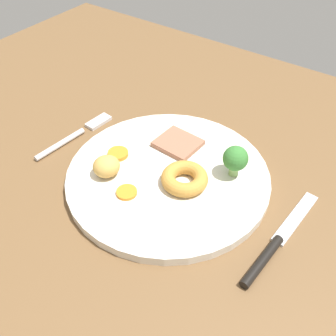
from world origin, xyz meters
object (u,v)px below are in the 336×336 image
Objects in this scene: meat_slice_main at (178,143)px; fork at (77,134)px; broccoli_floret at (235,159)px; yorkshire_pudding at (185,178)px; carrot_coin_back at (127,192)px; roast_potato_left at (106,166)px; knife at (275,244)px; dinner_plate at (168,177)px; carrot_coin_front at (118,154)px.

meat_slice_main is 17.26cm from fork.
meat_slice_main is 10.49cm from broccoli_floret.
fork is at bearing 179.86° from yorkshire_pudding.
yorkshire_pudding is at bearing 48.80° from carrot_coin_back.
knife is at bearing 7.66° from roast_potato_left.
fork is 0.83× the size of knife.
meat_slice_main is 0.34× the size of knife.
dinner_plate is 7.55× the size of roast_potato_left.
dinner_plate is at bearing 172.46° from yorkshire_pudding.
yorkshire_pudding reaches higher than knife.
roast_potato_left is 1.25× the size of carrot_coin_front.
carrot_coin_front is 17.67cm from broccoli_floret.
yorkshire_pudding is 21.58cm from fork.
carrot_coin_back reaches higher than fork.
knife is at bearing -87.54° from fork.
meat_slice_main is at bearing -63.33° from fork.
carrot_coin_front is at bearing -130.05° from meat_slice_main.
knife is at bearing -35.75° from broccoli_floret.
roast_potato_left is 25.11cm from knife.
dinner_plate is 7.02cm from carrot_coin_back.
meat_slice_main reaches higher than carrot_coin_front.
roast_potato_left is 0.81× the size of broccoli_floret.
roast_potato_left reaches higher than knife.
yorkshire_pudding is 1.69× the size of roast_potato_left.
dinner_plate is 4.46× the size of yorkshire_pudding.
meat_slice_main is at bearing 49.95° from carrot_coin_front.
roast_potato_left is (-4.63, -11.24, 1.09)cm from meat_slice_main.
dinner_plate is 3.59cm from yorkshire_pudding.
carrot_coin_front is at bearing -158.21° from broccoli_floret.
dinner_plate is at bearing 8.05° from carrot_coin_front.
broccoli_floret reaches higher than meat_slice_main.
carrot_coin_back is 0.19× the size of fork.
meat_slice_main is 12.21cm from roast_potato_left.
knife is (14.62, -1.47, -1.96)cm from yorkshire_pudding.
dinner_plate is 1.59× the size of knife.
meat_slice_main is 2.05× the size of carrot_coin_front.
fork is at bearing 175.18° from carrot_coin_front.
carrot_coin_back reaches higher than knife.
meat_slice_main reaches higher than knife.
meat_slice_main reaches higher than dinner_plate.
yorkshire_pudding is at bearing -49.43° from meat_slice_main.
yorkshire_pudding reaches higher than carrot_coin_back.
roast_potato_left is 4.43cm from carrot_coin_front.
knife is at bearing -6.05° from dinner_plate.
yorkshire_pudding is 0.43× the size of fork.
broccoli_floret is at bearing 58.19° from knife.
broccoli_floret is at bearing 21.79° from carrot_coin_front.
fork is at bearing 158.89° from carrot_coin_back.
meat_slice_main is 21.67cm from knife.
carrot_coin_front is (-6.07, -7.22, -0.09)cm from meat_slice_main.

